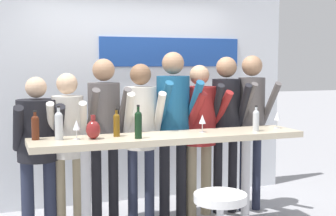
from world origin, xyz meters
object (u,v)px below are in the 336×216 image
Objects in this scene: wine_bottle_4 at (256,119)px; wine_glass_2 at (77,126)px; person_far_right at (226,115)px; wine_bottle_1 at (117,124)px; wine_bottle_3 at (138,123)px; person_left at (68,134)px; person_center_left at (104,122)px; wine_glass_0 at (202,120)px; person_rightmost at (252,113)px; person_far_left at (38,139)px; person_right at (200,123)px; wine_bottle_2 at (35,126)px; decorative_vase at (93,129)px; wine_bottle_0 at (59,124)px; wine_glass_1 at (277,116)px; person_center_right at (173,116)px; tasting_table at (171,151)px; person_center at (141,125)px.

wine_bottle_4 is 1.47× the size of wine_glass_2.
person_far_right reaches higher than wine_bottle_1.
wine_bottle_3 reaches higher than wine_glass_2.
person_center_left is (0.38, 0.04, 0.09)m from person_left.
person_rightmost is at bearing 30.24° from wine_glass_0.
person_far_right is at bearing -1.00° from person_far_left.
person_center_left is at bearing 167.81° from person_right.
wine_bottle_4 is at bearing -12.56° from wine_glass_0.
wine_bottle_2 is 1.21× the size of decorative_vase.
wine_bottle_0 reaches higher than wine_glass_1.
person_center_left is at bearing 31.84° from wine_bottle_2.
person_center_left reaches higher than person_right.
person_left is 7.39× the size of decorative_vase.
person_right reaches higher than wine_glass_1.
person_center_right reaches higher than wine_bottle_2.
wine_bottle_1 is at bearing 178.04° from wine_glass_0.
person_center_right reaches higher than wine_glass_0.
wine_bottle_0 reaches higher than tasting_table.
wine_bottle_3 is (-0.22, -0.63, 0.10)m from person_center.
person_rightmost is 2.29m from wine_bottle_0.
person_far_left is at bearing -168.72° from person_far_right.
person_far_left is at bearing -176.48° from person_center.
person_center_left reaches higher than wine_bottle_1.
person_center_right is 1.08× the size of person_right.
wine_glass_1 is at bearing -4.21° from person_left.
person_right reaches higher than decorative_vase.
person_center_left reaches higher than wine_bottle_3.
person_center is 5.58× the size of wine_bottle_0.
person_left is 9.18× the size of wine_glass_2.
person_right is 9.62× the size of wine_glass_2.
wine_bottle_2 is at bearing 177.59° from wine_glass_1.
wine_bottle_1 is at bearing -41.78° from person_left.
person_left is 0.87m from wine_bottle_3.
person_left is 5.27× the size of wine_bottle_3.
tasting_table is 1.67× the size of person_far_left.
wine_glass_1 is 2.10m from wine_glass_2.
wine_glass_1 is at bearing -1.28° from wine_bottle_1.
wine_bottle_2 is (-1.10, -0.38, 0.09)m from person_center.
person_center_left is 0.72m from wine_bottle_3.
wine_bottle_1 is at bearing -148.17° from person_center_right.
decorative_vase is (-0.75, 0.00, 0.25)m from tasting_table.
wine_glass_0 is at bearing -77.14° from person_center_right.
person_center_left is at bearing 102.82° from wine_bottle_3.
person_right is 1.19m from wine_bottle_1.
person_rightmost is 1.68m from wine_bottle_3.
person_rightmost reaches higher than wine_glass_1.
wine_bottle_1 is 1.72m from wine_glass_1.
person_rightmost is at bearing 13.43° from wine_glass_2.
wine_bottle_2 is at bearing -97.81° from person_far_left.
person_right is 0.64m from person_rightmost.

